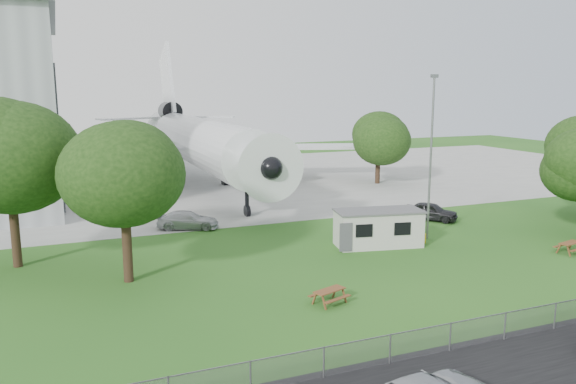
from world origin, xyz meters
name	(u,v)px	position (x,y,z in m)	size (l,w,h in m)	color
ground	(375,278)	(0.00, 0.00, 0.00)	(160.00, 160.00, 0.00)	#3B7726
asphalt_strip	(550,381)	(0.00, -13.00, 0.01)	(120.00, 8.00, 0.02)	black
concrete_apron	(213,181)	(0.00, 38.00, 0.01)	(120.00, 46.00, 0.03)	#B7B7B2
airliner	(200,140)	(-2.00, 35.86, 5.27)	(46.36, 47.73, 17.69)	white
site_cabin	(378,228)	(3.78, 5.94, 1.31)	(6.95, 3.83, 2.62)	beige
picnic_west	(329,303)	(-4.36, -2.65, 0.00)	(1.80, 1.50, 0.76)	brown
picnic_east	(569,253)	(14.99, -0.64, 0.00)	(1.80, 1.50, 0.76)	brown
fence	(486,343)	(0.00, -9.50, 0.00)	(58.00, 0.04, 1.30)	gray
lamp_mast	(431,159)	(8.20, 6.20, 6.00)	(0.16, 0.16, 12.00)	slate
tree_west_big	(8,159)	(-19.91, 10.40, 6.89)	(8.09, 8.09, 10.95)	#382619
tree_west_small	(123,175)	(-13.72, 4.89, 6.31)	(7.56, 7.56, 10.10)	#382619
tree_far_apron	(379,138)	(17.73, 29.18, 5.38)	(6.73, 6.73, 8.76)	#382619
car_ne_hatch	(431,211)	(12.10, 11.09, 0.76)	(1.80, 4.47, 1.52)	black
car_apron_van	(188,220)	(-7.83, 15.94, 0.71)	(1.99, 4.90, 1.42)	#B6B8BE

